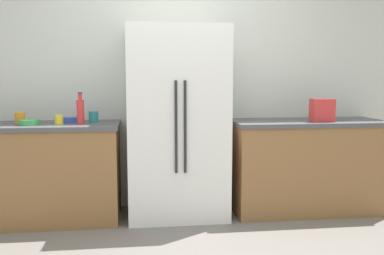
{
  "coord_description": "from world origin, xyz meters",
  "views": [
    {
      "loc": [
        -0.39,
        -2.57,
        1.31
      ],
      "look_at": [
        -0.02,
        0.39,
        0.96
      ],
      "focal_mm": 38.55,
      "sensor_mm": 36.0,
      "label": 1
    }
  ],
  "objects_px": {
    "toaster": "(322,110)",
    "bottle_b": "(80,111)",
    "refrigerator": "(177,123)",
    "cup_b": "(59,120)",
    "bowl_b": "(29,122)",
    "cup_c": "(20,118)",
    "bowl_a": "(71,120)",
    "cup_a": "(94,117)"
  },
  "relations": [
    {
      "from": "cup_b",
      "to": "bowl_b",
      "type": "distance_m",
      "value": 0.26
    },
    {
      "from": "refrigerator",
      "to": "cup_a",
      "type": "bearing_deg",
      "value": 172.13
    },
    {
      "from": "bottle_b",
      "to": "bowl_b",
      "type": "distance_m",
      "value": 0.46
    },
    {
      "from": "refrigerator",
      "to": "cup_a",
      "type": "distance_m",
      "value": 0.8
    },
    {
      "from": "cup_c",
      "to": "bowl_a",
      "type": "bearing_deg",
      "value": 7.13
    },
    {
      "from": "cup_a",
      "to": "bowl_a",
      "type": "distance_m",
      "value": 0.21
    },
    {
      "from": "refrigerator",
      "to": "cup_c",
      "type": "xyz_separation_m",
      "value": [
        -1.44,
        0.04,
        0.06
      ]
    },
    {
      "from": "bottle_b",
      "to": "cup_a",
      "type": "xyz_separation_m",
      "value": [
        0.09,
        0.19,
        -0.07
      ]
    },
    {
      "from": "bottle_b",
      "to": "cup_b",
      "type": "height_order",
      "value": "bottle_b"
    },
    {
      "from": "cup_b",
      "to": "bowl_a",
      "type": "distance_m",
      "value": 0.2
    },
    {
      "from": "cup_b",
      "to": "cup_a",
      "type": "bearing_deg",
      "value": 36.02
    },
    {
      "from": "cup_c",
      "to": "bowl_b",
      "type": "relative_size",
      "value": 0.57
    },
    {
      "from": "bowl_a",
      "to": "bottle_b",
      "type": "bearing_deg",
      "value": -56.57
    },
    {
      "from": "cup_b",
      "to": "bowl_b",
      "type": "relative_size",
      "value": 0.48
    },
    {
      "from": "refrigerator",
      "to": "bottle_b",
      "type": "xyz_separation_m",
      "value": [
        -0.88,
        -0.08,
        0.13
      ]
    },
    {
      "from": "refrigerator",
      "to": "cup_b",
      "type": "distance_m",
      "value": 1.07
    },
    {
      "from": "bottle_b",
      "to": "bowl_b",
      "type": "xyz_separation_m",
      "value": [
        -0.45,
        -0.0,
        -0.1
      ]
    },
    {
      "from": "refrigerator",
      "to": "cup_b",
      "type": "xyz_separation_m",
      "value": [
        -1.07,
        -0.09,
        0.05
      ]
    },
    {
      "from": "cup_c",
      "to": "cup_b",
      "type": "bearing_deg",
      "value": -19.61
    },
    {
      "from": "refrigerator",
      "to": "cup_c",
      "type": "distance_m",
      "value": 1.44
    },
    {
      "from": "toaster",
      "to": "cup_b",
      "type": "distance_m",
      "value": 2.45
    },
    {
      "from": "bottle_b",
      "to": "bowl_a",
      "type": "distance_m",
      "value": 0.23
    },
    {
      "from": "toaster",
      "to": "cup_b",
      "type": "bearing_deg",
      "value": 179.53
    },
    {
      "from": "toaster",
      "to": "bowl_a",
      "type": "xyz_separation_m",
      "value": [
        -2.38,
        0.21,
        -0.08
      ]
    },
    {
      "from": "refrigerator",
      "to": "toaster",
      "type": "distance_m",
      "value": 1.39
    },
    {
      "from": "cup_c",
      "to": "bowl_a",
      "type": "distance_m",
      "value": 0.45
    },
    {
      "from": "refrigerator",
      "to": "cup_c",
      "type": "height_order",
      "value": "refrigerator"
    },
    {
      "from": "refrigerator",
      "to": "bowl_a",
      "type": "bearing_deg",
      "value": 174.72
    },
    {
      "from": "refrigerator",
      "to": "bowl_a",
      "type": "relative_size",
      "value": 12.39
    },
    {
      "from": "toaster",
      "to": "cup_c",
      "type": "xyz_separation_m",
      "value": [
        -2.82,
        0.15,
        -0.06
      ]
    },
    {
      "from": "cup_a",
      "to": "bowl_b",
      "type": "bearing_deg",
      "value": -160.34
    },
    {
      "from": "bottle_b",
      "to": "bowl_b",
      "type": "relative_size",
      "value": 1.57
    },
    {
      "from": "cup_a",
      "to": "cup_b",
      "type": "xyz_separation_m",
      "value": [
        -0.28,
        -0.2,
        -0.01
      ]
    },
    {
      "from": "toaster",
      "to": "bowl_a",
      "type": "bearing_deg",
      "value": 175.03
    },
    {
      "from": "refrigerator",
      "to": "cup_a",
      "type": "height_order",
      "value": "refrigerator"
    },
    {
      "from": "toaster",
      "to": "bottle_b",
      "type": "distance_m",
      "value": 2.27
    },
    {
      "from": "toaster",
      "to": "bottle_b",
      "type": "height_order",
      "value": "bottle_b"
    },
    {
      "from": "bowl_a",
      "to": "bowl_b",
      "type": "relative_size",
      "value": 0.79
    },
    {
      "from": "cup_b",
      "to": "toaster",
      "type": "bearing_deg",
      "value": -0.47
    },
    {
      "from": "bottle_b",
      "to": "cup_a",
      "type": "relative_size",
      "value": 2.77
    },
    {
      "from": "cup_c",
      "to": "bowl_b",
      "type": "bearing_deg",
      "value": -48.25
    },
    {
      "from": "cup_b",
      "to": "cup_c",
      "type": "distance_m",
      "value": 0.39
    }
  ]
}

